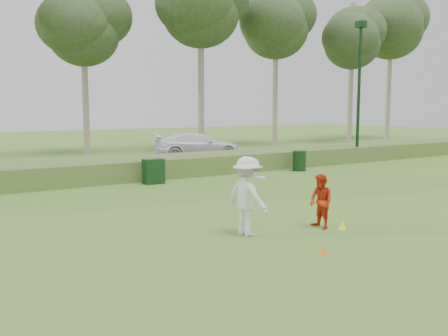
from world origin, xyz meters
TOP-DOWN VIEW (x-y plane):
  - ground at (0.00, 0.00)m, footprint 120.00×120.00m
  - reed_strip at (0.00, 12.00)m, footprint 80.00×3.00m
  - park_road at (0.00, 17.00)m, footprint 80.00×6.00m
  - lamp_post at (14.00, 11.00)m, footprint 0.70×0.70m
  - tree_4 at (2.00, 24.50)m, footprint 6.24×6.24m
  - tree_5 at (10.00, 22.50)m, footprint 7.28×7.28m
  - tree_6 at (18.00, 23.80)m, footprint 7.02×7.02m
  - tree_7 at (26.00, 22.80)m, footprint 6.50×6.50m
  - tree_8 at (33.00, 24.20)m, footprint 8.06×8.06m
  - player_white at (-1.44, 0.68)m, footprint 1.00×1.41m
  - player_red at (0.65, 0.18)m, footprint 0.61×0.75m
  - cone_orange at (-1.02, -1.66)m, footprint 0.18×0.18m
  - cone_yellow at (1.08, -0.22)m, footprint 0.23×0.23m
  - utility_cabinet at (0.19, 9.84)m, footprint 0.87×0.56m
  - trash_bin at (8.33, 9.73)m, footprint 0.82×0.82m
  - car_right at (6.92, 17.75)m, footprint 5.89×3.90m

SIDE VIEW (x-z plane):
  - ground at x=0.00m, z-range 0.00..0.00m
  - park_road at x=0.00m, z-range 0.00..0.06m
  - cone_orange at x=-1.02m, z-range 0.00..0.19m
  - cone_yellow at x=1.08m, z-range 0.00..0.25m
  - reed_strip at x=0.00m, z-range 0.00..0.90m
  - trash_bin at x=8.33m, z-range 0.00..1.03m
  - utility_cabinet at x=0.19m, z-range 0.00..1.07m
  - player_red at x=0.65m, z-range 0.00..1.48m
  - car_right at x=6.92m, z-range 0.06..1.64m
  - player_white at x=-1.44m, z-range 0.00..2.03m
  - lamp_post at x=14.00m, z-range 1.51..9.68m
  - tree_4 at x=2.00m, z-range 2.84..14.34m
  - tree_7 at x=26.00m, z-range 3.09..15.59m
  - tree_6 at x=18.00m, z-range 3.35..16.85m
  - tree_5 at x=10.00m, z-range 3.47..17.47m
  - tree_8 at x=33.00m, z-range 3.73..18.73m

